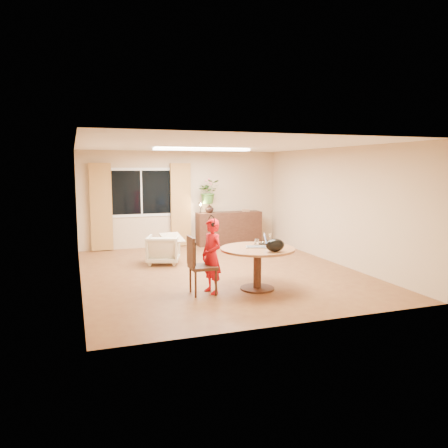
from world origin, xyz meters
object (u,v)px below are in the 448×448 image
object	(u,v)px
dining_chair	(203,265)
armchair	(163,249)
dining_table	(257,257)
child	(212,256)
sideboard	(229,228)

from	to	relation	value
dining_chair	armchair	size ratio (longest dim) A/B	1.42
dining_table	dining_chair	bearing A→B (deg)	177.83
dining_table	child	bearing A→B (deg)	175.86
sideboard	dining_table	bearing A→B (deg)	-103.51
dining_chair	child	world-z (taller)	child
dining_chair	dining_table	bearing A→B (deg)	-1.70
dining_chair	sideboard	bearing A→B (deg)	65.45
dining_table	dining_chair	distance (m)	1.00
child	sideboard	world-z (taller)	child
child	sideboard	bearing A→B (deg)	139.84
armchair	sideboard	xyz separation A→B (m)	(2.24, 1.86, 0.14)
armchair	sideboard	bearing A→B (deg)	-121.34
dining_table	armchair	size ratio (longest dim) A/B	1.85
dining_chair	sideboard	distance (m)	4.90
child	dining_table	bearing A→B (deg)	69.03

